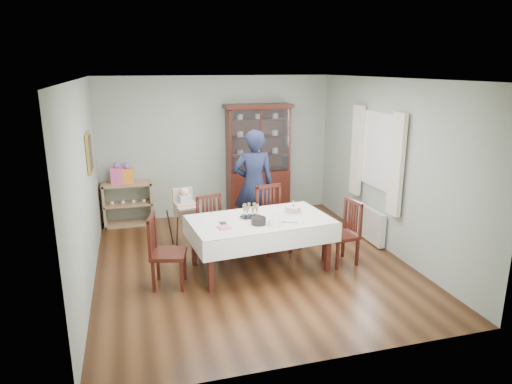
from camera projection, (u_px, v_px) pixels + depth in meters
name	position (u px, v px, depth m)	size (l,w,h in m)	color
floor	(251.00, 262.00, 6.89)	(5.00, 5.00, 0.00)	#593319
room_shell	(242.00, 145.00, 6.93)	(5.00, 5.00, 5.00)	#9EAA99
dining_table	(260.00, 243.00, 6.61)	(2.10, 1.34, 0.76)	#421710
china_cabinet	(258.00, 159.00, 8.89)	(1.30, 0.48, 2.18)	#421710
sideboard	(128.00, 204.00, 8.45)	(0.90, 0.38, 0.80)	tan
picture_frame	(89.00, 153.00, 6.62)	(0.04, 0.48, 0.58)	gold
window	(379.00, 151.00, 7.34)	(0.04, 1.02, 1.22)	white
curtain_left	(397.00, 165.00, 6.77)	(0.07, 0.30, 1.55)	silver
curtain_right	(357.00, 151.00, 7.92)	(0.07, 0.30, 1.55)	silver
radiator	(370.00, 224.00, 7.65)	(0.10, 0.80, 0.55)	white
chair_far_left	(215.00, 240.00, 6.99)	(0.54, 0.54, 0.97)	#421710
chair_far_right	(274.00, 232.00, 7.28)	(0.55, 0.55, 1.05)	#421710
chair_end_left	(168.00, 265.00, 6.10)	(0.54, 0.54, 0.99)	#421710
chair_end_right	(342.00, 245.00, 6.81)	(0.50, 0.50, 0.96)	#421710
woman	(254.00, 185.00, 7.64)	(0.69, 0.45, 1.88)	black
high_chair	(186.00, 224.00, 7.42)	(0.51, 0.51, 1.00)	black
champagne_tray	(251.00, 214.00, 6.54)	(0.32, 0.32, 0.20)	silver
birthday_cake	(293.00, 210.00, 6.76)	(0.27, 0.27, 0.19)	white
plate_stack_dark	(259.00, 221.00, 6.28)	(0.21, 0.21, 0.10)	black
plate_stack_white	(275.00, 222.00, 6.27)	(0.19, 0.19, 0.08)	white
napkin_stack	(224.00, 227.00, 6.13)	(0.16, 0.16, 0.02)	#FF5D9E
cutlery	(221.00, 224.00, 6.29)	(0.11, 0.16, 0.01)	silver
cake_knife	(286.00, 222.00, 6.36)	(0.29, 0.03, 0.01)	silver
gift_bag_pink	(117.00, 174.00, 8.24)	(0.24, 0.18, 0.41)	#FF5D9E
gift_bag_orange	(127.00, 174.00, 8.29)	(0.23, 0.17, 0.39)	orange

